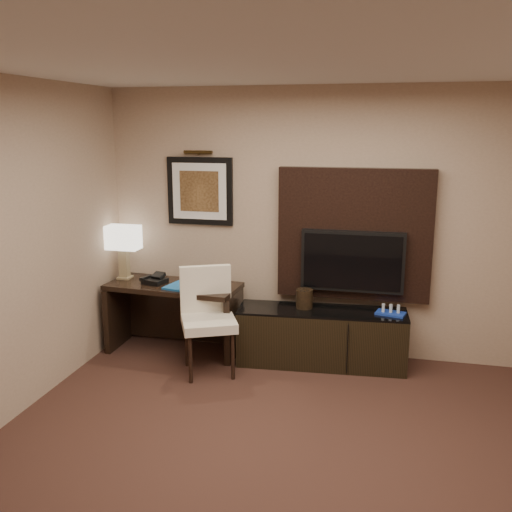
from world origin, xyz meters
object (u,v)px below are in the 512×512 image
(credenza, at_px, (321,337))
(minibar_tray, at_px, (391,310))
(desk_chair, at_px, (209,322))
(ice_bucket, at_px, (304,299))
(tv, at_px, (352,261))
(desk, at_px, (174,317))
(table_lamp, at_px, (124,252))
(desk_phone, at_px, (155,278))

(credenza, xyz_separation_m, minibar_tray, (0.65, 0.02, 0.33))
(desk_chair, xyz_separation_m, ice_bucket, (0.84, 0.47, 0.14))
(credenza, bearing_deg, minibar_tray, -2.55)
(credenza, height_order, tv, tv)
(desk, bearing_deg, minibar_tray, 4.83)
(tv, distance_m, minibar_tray, 0.59)
(tv, xyz_separation_m, minibar_tray, (0.39, -0.17, -0.41))
(tv, bearing_deg, minibar_tray, -23.84)
(desk_chair, relative_size, minibar_tray, 3.82)
(ice_bucket, distance_m, minibar_tray, 0.83)
(desk, bearing_deg, tv, 10.37)
(table_lamp, distance_m, ice_bucket, 1.97)
(ice_bucket, xyz_separation_m, minibar_tray, (0.83, -0.01, -0.05))
(credenza, height_order, minibar_tray, minibar_tray)
(desk_chair, bearing_deg, tv, 1.47)
(table_lamp, distance_m, desk_phone, 0.47)
(tv, relative_size, desk_chair, 0.97)
(desk, xyz_separation_m, minibar_tray, (2.19, 0.02, 0.25))
(tv, relative_size, desk_phone, 4.68)
(credenza, distance_m, desk_chair, 1.13)
(desk, relative_size, desk_chair, 1.32)
(tv, bearing_deg, desk_phone, -173.97)
(desk, height_order, desk_phone, desk_phone)
(table_lamp, bearing_deg, minibar_tray, -1.53)
(credenza, bearing_deg, tv, 31.85)
(tv, bearing_deg, desk_chair, -153.63)
(desk, relative_size, desk_phone, 6.33)
(desk_chair, bearing_deg, desk, 114.73)
(tv, xyz_separation_m, desk_phone, (-1.99, -0.21, -0.24))
(table_lamp, relative_size, desk_phone, 2.68)
(credenza, bearing_deg, ice_bucket, 166.69)
(table_lamp, bearing_deg, tv, 2.34)
(desk, height_order, tv, tv)
(ice_bucket, bearing_deg, tv, 20.04)
(desk_phone, bearing_deg, desk_chair, -15.94)
(desk_chair, distance_m, table_lamp, 1.33)
(credenza, height_order, table_lamp, table_lamp)
(credenza, bearing_deg, desk_phone, 176.50)
(desk, xyz_separation_m, credenza, (1.54, -0.00, -0.08))
(tv, height_order, desk_chair, tv)
(desk_chair, distance_m, ice_bucket, 0.97)
(credenza, xyz_separation_m, ice_bucket, (-0.18, 0.03, 0.37))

